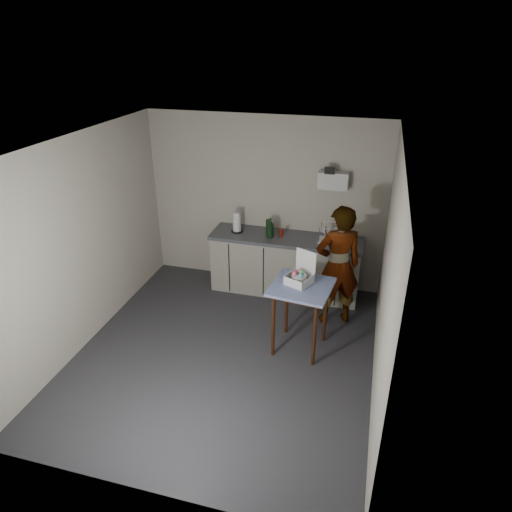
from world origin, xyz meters
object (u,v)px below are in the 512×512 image
(soap_bottle, at_px, (270,228))
(dark_bottle, at_px, (268,227))
(paper_towel, at_px, (237,222))
(standing_man, at_px, (338,266))
(side_table, at_px, (301,294))
(soda_can, at_px, (281,233))
(dish_rack, at_px, (331,238))
(kitchen_counter, at_px, (285,266))
(bakery_box, at_px, (300,276))

(soap_bottle, xyz_separation_m, dark_bottle, (-0.05, 0.08, -0.03))
(soap_bottle, height_order, paper_towel, paper_towel)
(dark_bottle, bearing_deg, standing_man, -29.90)
(side_table, xyz_separation_m, soda_can, (-0.54, 1.35, 0.17))
(paper_towel, relative_size, dish_rack, 0.84)
(kitchen_counter, bearing_deg, paper_towel, 179.82)
(dish_rack, xyz_separation_m, bakery_box, (-0.23, -1.27, 0.02))
(soap_bottle, height_order, soda_can, soap_bottle)
(soap_bottle, relative_size, dark_bottle, 1.25)
(kitchen_counter, distance_m, paper_towel, 0.99)
(kitchen_counter, height_order, paper_towel, paper_towel)
(dark_bottle, distance_m, bakery_box, 1.47)
(kitchen_counter, height_order, dish_rack, dish_rack)
(side_table, height_order, dish_rack, dish_rack)
(soap_bottle, bearing_deg, dish_rack, 4.21)
(paper_towel, xyz_separation_m, dish_rack, (1.41, -0.01, -0.09))
(standing_man, distance_m, dish_rack, 0.65)
(soap_bottle, bearing_deg, dark_bottle, 121.39)
(standing_man, bearing_deg, dark_bottle, -53.36)
(kitchen_counter, relative_size, side_table, 2.47)
(soda_can, bearing_deg, kitchen_counter, -3.17)
(side_table, relative_size, bakery_box, 2.35)
(paper_towel, xyz_separation_m, bakery_box, (1.18, -1.28, -0.07))
(side_table, distance_m, soap_bottle, 1.47)
(kitchen_counter, height_order, soap_bottle, soap_bottle)
(dark_bottle, distance_m, paper_towel, 0.48)
(side_table, xyz_separation_m, standing_man, (0.36, 0.73, 0.06))
(side_table, relative_size, standing_man, 0.54)
(soda_can, distance_m, paper_towel, 0.69)
(soda_can, xyz_separation_m, paper_towel, (-0.68, -0.00, 0.09))
(dish_rack, bearing_deg, soap_bottle, -175.79)
(standing_man, bearing_deg, bakery_box, 35.69)
(kitchen_counter, bearing_deg, soda_can, 176.83)
(standing_man, relative_size, soap_bottle, 5.73)
(soda_can, height_order, dark_bottle, dark_bottle)
(paper_towel, bearing_deg, soap_bottle, -7.85)
(side_table, relative_size, soda_can, 8.30)
(paper_towel, bearing_deg, side_table, -47.89)
(dark_bottle, relative_size, dish_rack, 0.64)
(side_table, xyz_separation_m, dish_rack, (0.19, 1.34, 0.18))
(side_table, height_order, dark_bottle, dark_bottle)
(standing_man, xyz_separation_m, bakery_box, (-0.40, -0.66, 0.15))
(kitchen_counter, relative_size, dark_bottle, 9.46)
(standing_man, bearing_deg, soap_bottle, -51.08)
(soap_bottle, xyz_separation_m, soda_can, (0.15, 0.07, -0.09))
(side_table, xyz_separation_m, dark_bottle, (-0.74, 1.36, 0.24))
(standing_man, bearing_deg, kitchen_counter, -60.46)
(bakery_box, bearing_deg, soda_can, 134.25)
(paper_towel, bearing_deg, bakery_box, -47.34)
(dish_rack, bearing_deg, paper_towel, 179.67)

